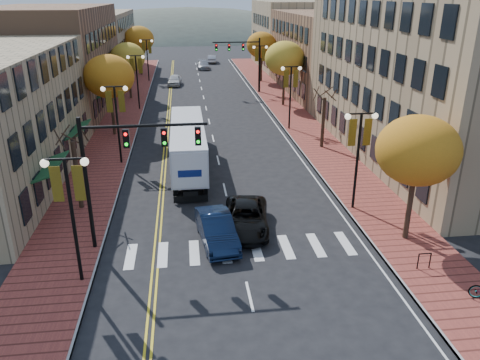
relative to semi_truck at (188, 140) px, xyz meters
name	(u,v)px	position (x,y,z in m)	size (l,w,h in m)	color
ground	(244,271)	(2.33, -14.77, -2.10)	(200.00, 200.00, 0.00)	black
sidewalk_left	(125,113)	(-6.67, 17.73, -2.03)	(4.00, 85.00, 0.15)	brown
sidewalk_right	(286,108)	(11.33, 17.73, -2.03)	(4.00, 85.00, 0.15)	brown
building_left_mid	(50,59)	(-14.67, 21.23, 3.40)	(12.00, 24.00, 11.00)	brown
building_left_far	(90,43)	(-14.67, 46.23, 2.65)	(12.00, 26.00, 9.50)	#9E8966
building_right_near	(454,60)	(20.83, 1.23, 5.40)	(15.00, 28.00, 15.00)	#997F5B
building_right_mid	(343,53)	(20.83, 27.23, 2.90)	(15.00, 24.00, 10.00)	brown
building_right_far	(302,35)	(20.83, 49.23, 3.40)	(15.00, 20.00, 11.00)	#9E8966
tree_left_a	(77,175)	(-6.67, -6.77, 0.15)	(0.28, 0.28, 4.20)	#382619
tree_left_b	(109,76)	(-6.67, 9.23, 3.34)	(4.48, 4.48, 7.21)	#382619
tree_left_c	(128,58)	(-6.67, 25.23, 2.95)	(4.16, 4.16, 6.69)	#382619
tree_left_d	(139,39)	(-6.67, 43.23, 3.50)	(4.61, 4.61, 7.42)	#382619
tree_right_a	(418,151)	(11.33, -12.77, 2.95)	(4.16, 4.16, 6.69)	#382619
tree_right_b	(323,123)	(11.33, 3.23, 0.15)	(0.28, 0.28, 4.20)	#382619
tree_right_c	(285,58)	(11.33, 19.23, 3.34)	(4.48, 4.48, 7.21)	#382619
tree_right_d	(262,45)	(11.33, 35.23, 3.19)	(4.35, 4.35, 7.00)	#382619
lamp_left_a	(70,197)	(-5.17, -14.77, 2.19)	(1.96, 0.36, 6.05)	black
lamp_left_b	(116,110)	(-5.17, 1.23, 2.19)	(1.96, 0.36, 6.05)	black
lamp_left_c	(137,72)	(-5.17, 19.23, 2.19)	(1.96, 0.36, 6.05)	black
lamp_left_d	(147,52)	(-5.17, 37.23, 2.19)	(1.96, 0.36, 6.05)	black
lamp_right_a	(359,142)	(9.83, -8.77, 2.19)	(1.96, 0.36, 6.05)	black
lamp_right_b	(291,85)	(9.83, 9.23, 2.19)	(1.96, 0.36, 6.05)	black
lamp_right_c	(260,60)	(9.83, 27.23, 2.19)	(1.96, 0.36, 6.05)	black
traffic_mast_near	(124,158)	(-3.15, -11.77, 2.82)	(6.10, 0.35, 7.00)	black
traffic_mast_far	(244,55)	(7.81, 27.23, 2.82)	(6.10, 0.34, 7.00)	black
semi_truck	(188,140)	(0.00, 0.00, 0.00)	(2.35, 14.40, 3.60)	black
navy_sedan	(217,229)	(1.26, -11.84, -1.33)	(1.65, 4.72, 1.56)	black
black_suv	(246,218)	(3.01, -10.55, -1.38)	(2.41, 5.22, 1.45)	black
car_far_white	(175,80)	(-1.36, 34.02, -1.37)	(1.74, 4.32, 1.47)	silver
car_far_silver	(203,65)	(3.40, 48.84, -1.38)	(2.02, 4.97, 1.44)	#929299
car_far_oncoming	(212,59)	(5.43, 56.14, -1.39)	(1.51, 4.33, 1.43)	#B2B1B9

